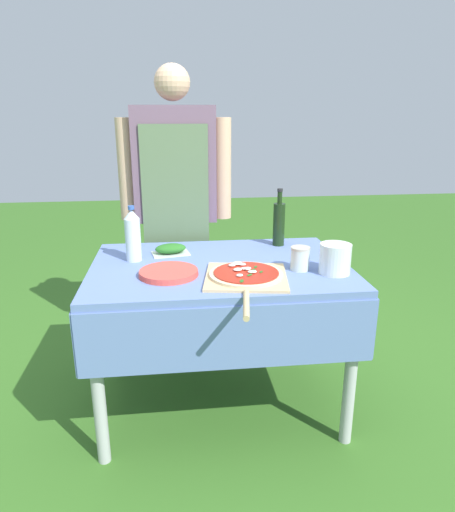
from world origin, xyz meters
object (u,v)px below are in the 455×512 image
Objects in this scene: person_cook at (176,193)px; mixing_tub at (335,259)px; water_bottle at (133,235)px; oil_bottle at (279,223)px; herb_container at (171,249)px; sauce_jar at (300,260)px; pizza_on_peel at (246,276)px; prep_table at (220,285)px; plate_stack at (169,273)px.

person_cook is 12.19× the size of mixing_tub.
water_bottle is 0.97m from mixing_tub.
person_cook is at bearing 150.65° from oil_bottle.
sauce_jar is (0.60, -0.31, 0.02)m from herb_container.
person_cook is 8.46× the size of herb_container.
oil_bottle reaches higher than pizza_on_peel.
person_cook is 15.88× the size of sauce_jar.
herb_container reaches higher than prep_table.
person_cook is 2.75× the size of pizza_on_peel.
prep_table is 8.73× the size of mixing_tub.
water_bottle is at bearing 156.09° from pizza_on_peel.
plate_stack is (-0.60, -0.42, -0.11)m from oil_bottle.
mixing_tub reaches higher than prep_table.
sauce_jar is (0.77, -0.23, -0.08)m from water_bottle.
herb_container is at bearing 24.89° from water_bottle.
oil_bottle is 0.79m from water_bottle.
oil_bottle reaches higher than prep_table.
pizza_on_peel is 0.35m from plate_stack.
person_cook reaches higher than plate_stack.
sauce_jar is (0.36, -0.12, 0.16)m from prep_table.
pizza_on_peel is 0.61m from water_bottle.
person_cook is 0.94m from sauce_jar.
prep_table is 0.33m from herb_container.
prep_table is at bearing 28.18° from plate_stack.
sauce_jar is at bearing -27.88° from herb_container.
herb_container is (0.18, 0.08, -0.10)m from water_bottle.
prep_table is 0.27m from pizza_on_peel.
plate_stack is at bearing 88.36° from person_cook.
plate_stack is (-0.34, 0.09, -0.00)m from pizza_on_peel.
person_cook is at bearing 127.49° from sauce_jar.
prep_table is 0.73m from person_cook.
prep_table is at bearing -39.52° from herb_container.
oil_bottle reaches higher than sauce_jar.
plate_stack is at bearing 174.35° from pizza_on_peel.
sauce_jar is at bearing 28.28° from pizza_on_peel.
pizza_on_peel is at bearing -66.28° from prep_table.
mixing_tub is at bearing -17.82° from water_bottle.
prep_table is 0.57m from mixing_tub.
mixing_tub is (0.92, -0.30, -0.06)m from water_bottle.
oil_bottle is at bearing 13.53° from water_bottle.
herb_container is at bearing 140.48° from prep_table.
person_cook is at bearing 118.31° from pizza_on_peel.
person_cook is 6.49× the size of plate_stack.
water_bottle is at bearing 165.13° from prep_table.
oil_bottle is at bearing 71.86° from pizza_on_peel.
oil_bottle is 2.86× the size of sauce_jar.
person_cook is 0.90m from pizza_on_peel.
pizza_on_peel is 2.36× the size of plate_stack.
plate_stack reaches higher than prep_table.
prep_table is 4.65× the size of plate_stack.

